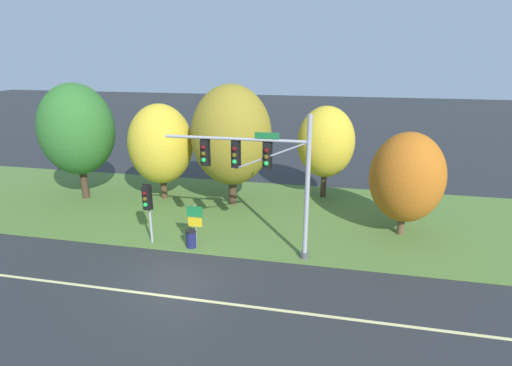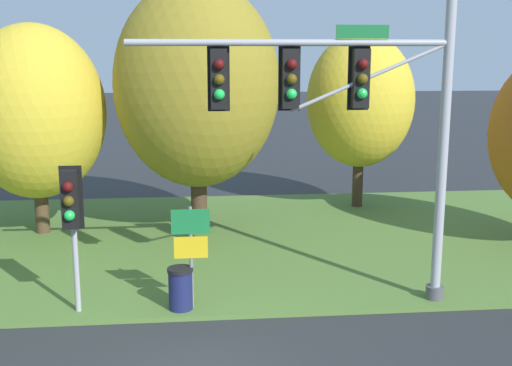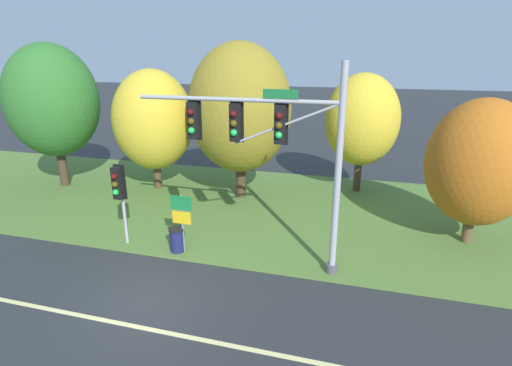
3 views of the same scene
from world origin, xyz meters
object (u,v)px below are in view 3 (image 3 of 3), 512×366
(traffic_signal_mast, at_px, (273,143))
(tree_tall_centre, at_px, (480,163))
(tree_behind_signpost, at_px, (240,109))
(route_sign_post, at_px, (182,215))
(trash_bin, at_px, (177,240))
(pedestrian_signal_near_kerb, at_px, (119,188))
(tree_left_of_mast, at_px, (153,120))
(tree_nearest_road, at_px, (52,101))
(tree_mid_verge, at_px, (362,120))

(traffic_signal_mast, bearing_deg, tree_tall_centre, 28.40)
(tree_tall_centre, bearing_deg, tree_behind_signpost, 165.77)
(route_sign_post, distance_m, trash_bin, 1.04)
(pedestrian_signal_near_kerb, bearing_deg, traffic_signal_mast, 0.97)
(traffic_signal_mast, xyz_separation_m, tree_tall_centre, (6.98, 3.77, -1.16))
(traffic_signal_mast, height_order, tree_behind_signpost, tree_behind_signpost)
(route_sign_post, distance_m, tree_tall_centre, 11.15)
(traffic_signal_mast, xyz_separation_m, pedestrian_signal_near_kerb, (-5.82, -0.10, -2.04))
(route_sign_post, relative_size, trash_bin, 2.44)
(route_sign_post, bearing_deg, tree_behind_signpost, 87.97)
(pedestrian_signal_near_kerb, height_order, route_sign_post, pedestrian_signal_near_kerb)
(pedestrian_signal_near_kerb, bearing_deg, tree_left_of_mast, 108.25)
(traffic_signal_mast, height_order, pedestrian_signal_near_kerb, traffic_signal_mast)
(route_sign_post, distance_m, tree_behind_signpost, 7.03)
(tree_nearest_road, bearing_deg, tree_mid_verge, 12.41)
(pedestrian_signal_near_kerb, xyz_separation_m, tree_behind_signpost, (2.67, 6.44, 2.19))
(tree_left_of_mast, distance_m, tree_tall_centre, 15.21)
(pedestrian_signal_near_kerb, relative_size, tree_tall_centre, 0.57)
(pedestrian_signal_near_kerb, distance_m, tree_nearest_road, 9.53)
(traffic_signal_mast, distance_m, tree_nearest_road, 14.30)
(tree_mid_verge, xyz_separation_m, tree_tall_centre, (4.41, -5.12, -0.60))
(tree_nearest_road, relative_size, tree_left_of_mast, 1.20)
(traffic_signal_mast, relative_size, tree_nearest_road, 0.91)
(tree_behind_signpost, bearing_deg, tree_mid_verge, 24.04)
(tree_behind_signpost, bearing_deg, tree_tall_centre, -14.23)
(route_sign_post, height_order, tree_mid_verge, tree_mid_verge)
(tree_behind_signpost, distance_m, tree_tall_centre, 10.53)
(tree_behind_signpost, height_order, tree_tall_centre, tree_behind_signpost)
(traffic_signal_mast, bearing_deg, route_sign_post, 179.99)
(traffic_signal_mast, bearing_deg, tree_nearest_road, 157.76)
(tree_left_of_mast, xyz_separation_m, trash_bin, (4.37, -6.49, -3.25))
(pedestrian_signal_near_kerb, bearing_deg, tree_mid_verge, 46.97)
(tree_left_of_mast, height_order, trash_bin, tree_left_of_mast)
(pedestrian_signal_near_kerb, distance_m, tree_behind_signpost, 7.31)
(route_sign_post, bearing_deg, tree_tall_centre, 20.02)
(route_sign_post, relative_size, tree_behind_signpost, 0.30)
(traffic_signal_mast, bearing_deg, tree_mid_verge, 73.87)
(tree_nearest_road, relative_size, tree_tall_centre, 1.36)
(pedestrian_signal_near_kerb, xyz_separation_m, tree_nearest_road, (-7.42, 5.51, 2.34))
(tree_nearest_road, xyz_separation_m, tree_left_of_mast, (5.25, 1.05, -0.95))
(traffic_signal_mast, distance_m, pedestrian_signal_near_kerb, 6.17)
(tree_behind_signpost, relative_size, tree_tall_centre, 1.37)
(trash_bin, bearing_deg, route_sign_post, 7.35)
(traffic_signal_mast, relative_size, tree_left_of_mast, 1.09)
(tree_left_of_mast, xyz_separation_m, tree_mid_verge, (10.56, 2.43, 0.09))
(tree_nearest_road, bearing_deg, route_sign_post, -28.76)
(route_sign_post, relative_size, tree_left_of_mast, 0.36)
(tree_nearest_road, height_order, trash_bin, tree_nearest_road)
(tree_tall_centre, xyz_separation_m, trash_bin, (-10.60, -3.80, -2.73))
(pedestrian_signal_near_kerb, xyz_separation_m, trash_bin, (2.20, 0.07, -1.85))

